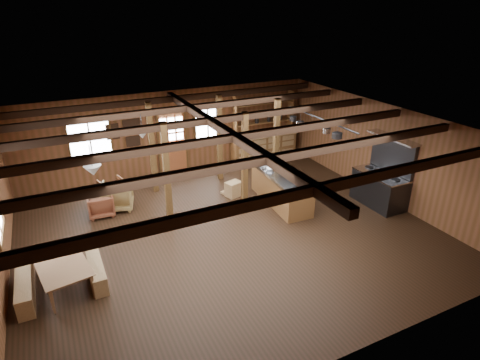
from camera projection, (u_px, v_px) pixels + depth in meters
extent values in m
cube|color=black|center=(227.00, 231.00, 10.35)|extent=(10.00, 9.00, 0.02)
cube|color=black|center=(226.00, 126.00, 9.20)|extent=(10.00, 9.00, 0.02)
cube|color=brown|center=(381.00, 151.00, 11.79)|extent=(0.02, 9.00, 2.80)
cube|color=brown|center=(171.00, 132.00, 13.47)|extent=(10.00, 0.02, 2.80)
cube|color=brown|center=(349.00, 291.00, 6.07)|extent=(10.00, 0.02, 2.80)
cube|color=black|center=(316.00, 190.00, 6.38)|extent=(9.80, 0.12, 0.18)
cube|color=black|center=(269.00, 159.00, 7.61)|extent=(9.80, 0.12, 0.18)
cube|color=black|center=(235.00, 137.00, 8.84)|extent=(9.80, 0.12, 0.18)
cube|color=black|center=(209.00, 121.00, 10.07)|extent=(9.80, 0.12, 0.18)
cube|color=black|center=(189.00, 108.00, 11.31)|extent=(9.80, 0.12, 0.18)
cube|color=black|center=(175.00, 99.00, 12.37)|extent=(9.80, 0.12, 0.18)
cube|color=black|center=(226.00, 131.00, 9.25)|extent=(0.18, 8.82, 0.18)
cube|color=#422912|center=(167.00, 176.00, 10.11)|extent=(0.15, 0.15, 2.80)
cube|color=#422912|center=(152.00, 148.00, 12.00)|extent=(0.15, 0.15, 2.80)
cube|color=#422912|center=(245.00, 162.00, 11.00)|extent=(0.15, 0.15, 2.80)
cube|color=#422912|center=(220.00, 138.00, 12.88)|extent=(0.15, 0.15, 2.80)
cube|color=#422912|center=(276.00, 143.00, 12.46)|extent=(0.15, 0.15, 2.80)
cube|color=brown|center=(174.00, 157.00, 13.77)|extent=(0.90, 0.06, 1.10)
cube|color=#422912|center=(159.00, 145.00, 13.37)|extent=(0.06, 0.08, 2.10)
cube|color=#422912|center=(186.00, 141.00, 13.76)|extent=(0.06, 0.08, 2.10)
cube|color=#422912|center=(170.00, 112.00, 13.13)|extent=(1.02, 0.08, 0.06)
cube|color=white|center=(172.00, 129.00, 13.36)|extent=(0.84, 0.02, 0.90)
cube|color=white|center=(90.00, 138.00, 12.31)|extent=(1.20, 0.02, 1.20)
cube|color=#422912|center=(90.00, 138.00, 12.31)|extent=(1.32, 0.06, 1.32)
cube|color=white|center=(208.00, 122.00, 13.87)|extent=(0.90, 0.02, 1.20)
cube|color=#422912|center=(208.00, 122.00, 13.87)|extent=(1.02, 0.06, 1.32)
cube|color=silver|center=(131.00, 126.00, 12.75)|extent=(0.50, 0.03, 0.40)
cube|color=black|center=(132.00, 126.00, 12.74)|extent=(0.55, 0.02, 0.45)
cube|color=silver|center=(113.00, 132.00, 12.55)|extent=(0.35, 0.03, 0.45)
cube|color=black|center=(113.00, 132.00, 12.54)|extent=(0.40, 0.02, 0.50)
cube|color=silver|center=(133.00, 141.00, 12.95)|extent=(0.40, 0.03, 0.30)
cube|color=black|center=(133.00, 141.00, 12.94)|extent=(0.45, 0.02, 0.35)
cube|color=brown|center=(263.00, 147.00, 14.97)|extent=(2.50, 0.55, 0.90)
cube|color=olive|center=(264.00, 135.00, 14.76)|extent=(2.55, 0.60, 0.06)
cube|color=brown|center=(263.00, 122.00, 14.63)|extent=(2.30, 0.35, 0.04)
cube|color=brown|center=(264.00, 113.00, 14.49)|extent=(2.30, 0.35, 0.04)
cube|color=brown|center=(264.00, 103.00, 14.34)|extent=(2.30, 0.35, 0.04)
cube|color=brown|center=(235.00, 116.00, 14.02)|extent=(0.04, 0.35, 1.40)
cube|color=brown|center=(290.00, 109.00, 14.95)|extent=(0.04, 0.35, 1.40)
cylinder|color=#2B2B2E|center=(91.00, 156.00, 8.09)|extent=(0.02, 0.02, 0.45)
cone|color=white|center=(93.00, 170.00, 8.22)|extent=(0.36, 0.36, 0.22)
cylinder|color=#2B2B2E|center=(141.00, 122.00, 10.33)|extent=(0.02, 0.02, 0.45)
cone|color=white|center=(142.00, 134.00, 10.47)|extent=(0.36, 0.36, 0.22)
cylinder|color=#2B2B2E|center=(321.00, 119.00, 10.73)|extent=(0.04, 3.00, 0.04)
cylinder|color=#2B2B2E|center=(356.00, 137.00, 9.70)|extent=(0.01, 0.01, 0.25)
cylinder|color=#B5B8BD|center=(355.00, 145.00, 9.78)|extent=(0.23, 0.23, 0.14)
cylinder|color=#2B2B2E|center=(338.00, 130.00, 10.07)|extent=(0.01, 0.01, 0.15)
cylinder|color=#2B2B2E|center=(337.00, 136.00, 10.13)|extent=(0.26, 0.26, 0.14)
cylinder|color=#2B2B2E|center=(327.00, 125.00, 10.55)|extent=(0.01, 0.01, 0.18)
cylinder|color=#B5B8BD|center=(327.00, 131.00, 10.62)|extent=(0.20, 0.20, 0.14)
cylinder|color=#2B2B2E|center=(312.00, 121.00, 10.96)|extent=(0.01, 0.01, 0.21)
cylinder|color=#2B2B2E|center=(311.00, 127.00, 11.03)|extent=(0.24, 0.24, 0.14)
cylinder|color=#2B2B2E|center=(301.00, 117.00, 11.41)|extent=(0.01, 0.01, 0.27)
cylinder|color=#B5B8BD|center=(300.00, 124.00, 11.49)|extent=(0.23, 0.23, 0.14)
cylinder|color=#2B2B2E|center=(294.00, 112.00, 11.90)|extent=(0.01, 0.01, 0.26)
cylinder|color=#2B2B2E|center=(293.00, 119.00, 11.98)|extent=(0.20, 0.20, 0.14)
cube|color=brown|center=(281.00, 189.00, 11.66)|extent=(0.95, 2.45, 0.86)
cube|color=#B5B8BD|center=(282.00, 174.00, 11.47)|extent=(1.04, 2.55, 0.08)
cylinder|color=#2B2B2E|center=(293.00, 182.00, 10.98)|extent=(0.44, 0.44, 0.06)
cylinder|color=#B5B8BD|center=(300.00, 176.00, 11.00)|extent=(0.03, 0.03, 0.30)
cube|color=olive|center=(234.00, 189.00, 12.14)|extent=(0.60, 0.50, 0.46)
cube|color=#2B2B2E|center=(379.00, 189.00, 11.57)|extent=(0.82, 1.53, 0.92)
cube|color=#B5B8BD|center=(382.00, 174.00, 11.38)|extent=(0.84, 1.55, 0.04)
cube|color=#2B2B2E|center=(393.00, 155.00, 11.28)|extent=(0.12, 1.53, 1.02)
cube|color=#B5B8BD|center=(393.00, 138.00, 11.03)|extent=(0.40, 1.64, 0.05)
imported|color=#8C613F|center=(65.00, 273.00, 8.27)|extent=(1.18, 1.78, 0.58)
cube|color=olive|center=(25.00, 286.00, 8.00)|extent=(0.30, 1.60, 0.44)
cube|color=olive|center=(96.00, 269.00, 8.55)|extent=(0.28, 1.49, 0.41)
imported|color=brown|center=(101.00, 205.00, 11.01)|extent=(0.72, 0.74, 0.63)
imported|color=brown|center=(113.00, 189.00, 11.92)|extent=(0.81, 0.83, 0.63)
imported|color=olive|center=(117.00, 196.00, 11.36)|extent=(1.01, 1.03, 0.77)
cylinder|color=#B5B8BD|center=(266.00, 159.00, 12.26)|extent=(0.30, 0.30, 0.18)
imported|color=silver|center=(269.00, 169.00, 11.63)|extent=(0.32, 0.32, 0.07)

